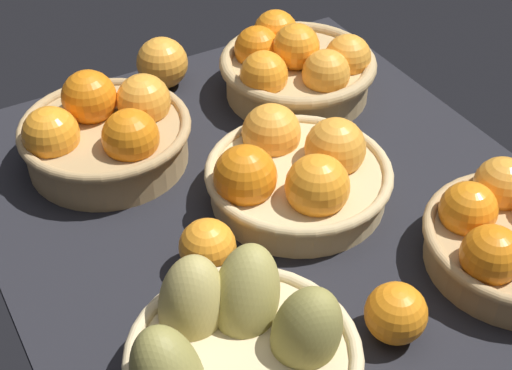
{
  "coord_description": "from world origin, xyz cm",
  "views": [
    {
      "loc": [
        63.36,
        -39.35,
        70.42
      ],
      "look_at": [
        -1.96,
        -2.37,
        7.0
      ],
      "focal_mm": 52.98,
      "sensor_mm": 36.0,
      "label": 1
    }
  ],
  "objects_px": {
    "basket_near_right_pears": "(237,350)",
    "loose_orange_side_gap": "(208,247)",
    "loose_orange_back_gap": "(396,313)",
    "loose_orange_front_gap": "(162,63)",
    "basket_far_left": "(296,67)",
    "basket_near_left": "(106,132)",
    "basket_center": "(296,173)"
  },
  "relations": [
    {
      "from": "basket_near_right_pears",
      "to": "basket_far_left",
      "type": "xyz_separation_m",
      "value": [
        -0.43,
        0.34,
        0.0
      ]
    },
    {
      "from": "basket_near_right_pears",
      "to": "basket_near_left",
      "type": "bearing_deg",
      "value": 177.68
    },
    {
      "from": "loose_orange_front_gap",
      "to": "loose_orange_side_gap",
      "type": "distance_m",
      "value": 0.42
    },
    {
      "from": "basket_center",
      "to": "loose_orange_side_gap",
      "type": "bearing_deg",
      "value": -69.54
    },
    {
      "from": "basket_near_right_pears",
      "to": "loose_orange_back_gap",
      "type": "bearing_deg",
      "value": 78.97
    },
    {
      "from": "basket_near_left",
      "to": "basket_far_left",
      "type": "height_order",
      "value": "basket_near_left"
    },
    {
      "from": "basket_center",
      "to": "loose_orange_front_gap",
      "type": "bearing_deg",
      "value": -173.37
    },
    {
      "from": "basket_center",
      "to": "loose_orange_back_gap",
      "type": "distance_m",
      "value": 0.26
    },
    {
      "from": "basket_near_right_pears",
      "to": "loose_orange_back_gap",
      "type": "relative_size",
      "value": 3.59
    },
    {
      "from": "basket_far_left",
      "to": "loose_orange_front_gap",
      "type": "distance_m",
      "value": 0.22
    },
    {
      "from": "basket_center",
      "to": "basket_far_left",
      "type": "bearing_deg",
      "value": 148.07
    },
    {
      "from": "basket_near_right_pears",
      "to": "loose_orange_side_gap",
      "type": "bearing_deg",
      "value": 164.14
    },
    {
      "from": "basket_near_right_pears",
      "to": "basket_far_left",
      "type": "bearing_deg",
      "value": 141.87
    },
    {
      "from": "basket_near_right_pears",
      "to": "loose_orange_side_gap",
      "type": "height_order",
      "value": "basket_near_right_pears"
    },
    {
      "from": "basket_near_left",
      "to": "loose_orange_back_gap",
      "type": "height_order",
      "value": "basket_near_left"
    },
    {
      "from": "basket_far_left",
      "to": "loose_orange_back_gap",
      "type": "height_order",
      "value": "basket_far_left"
    },
    {
      "from": "loose_orange_front_gap",
      "to": "basket_far_left",
      "type": "bearing_deg",
      "value": 53.63
    },
    {
      "from": "basket_near_left",
      "to": "loose_orange_front_gap",
      "type": "xyz_separation_m",
      "value": [
        -0.14,
        0.15,
        -0.01
      ]
    },
    {
      "from": "basket_center",
      "to": "basket_far_left",
      "type": "xyz_separation_m",
      "value": [
        -0.22,
        0.13,
        0.01
      ]
    },
    {
      "from": "basket_far_left",
      "to": "loose_orange_front_gap",
      "type": "xyz_separation_m",
      "value": [
        -0.13,
        -0.17,
        -0.01
      ]
    },
    {
      "from": "basket_near_left",
      "to": "loose_orange_back_gap",
      "type": "relative_size",
      "value": 3.46
    },
    {
      "from": "basket_near_left",
      "to": "loose_orange_back_gap",
      "type": "xyz_separation_m",
      "value": [
        0.45,
        0.16,
        -0.01
      ]
    },
    {
      "from": "loose_orange_back_gap",
      "to": "basket_near_right_pears",
      "type": "bearing_deg",
      "value": -101.03
    },
    {
      "from": "loose_orange_front_gap",
      "to": "loose_orange_back_gap",
      "type": "relative_size",
      "value": 1.19
    },
    {
      "from": "loose_orange_back_gap",
      "to": "loose_orange_side_gap",
      "type": "relative_size",
      "value": 1.0
    },
    {
      "from": "basket_near_left",
      "to": "basket_near_right_pears",
      "type": "bearing_deg",
      "value": -2.32
    },
    {
      "from": "basket_near_right_pears",
      "to": "basket_far_left",
      "type": "distance_m",
      "value": 0.55
    },
    {
      "from": "basket_center",
      "to": "basket_near_left",
      "type": "bearing_deg",
      "value": -136.4
    },
    {
      "from": "loose_orange_side_gap",
      "to": "basket_near_left",
      "type": "bearing_deg",
      "value": -173.81
    },
    {
      "from": "basket_near_left",
      "to": "loose_orange_side_gap",
      "type": "height_order",
      "value": "basket_near_left"
    },
    {
      "from": "basket_center",
      "to": "loose_orange_front_gap",
      "type": "relative_size",
      "value": 3.01
    },
    {
      "from": "basket_near_left",
      "to": "loose_orange_side_gap",
      "type": "relative_size",
      "value": 3.47
    }
  ]
}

